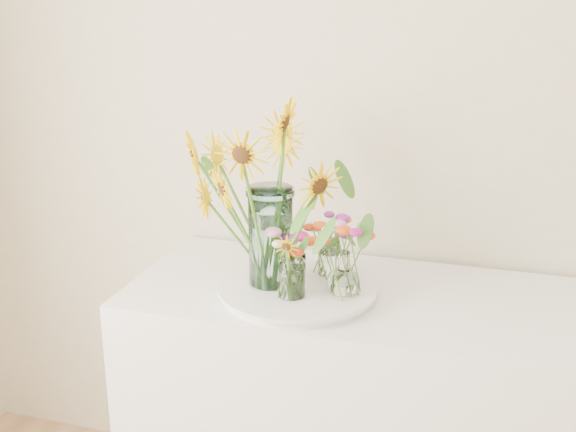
% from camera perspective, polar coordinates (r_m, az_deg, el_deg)
% --- Properties ---
extents(counter, '(1.40, 0.60, 0.90)m').
position_cam_1_polar(counter, '(2.32, 6.04, -16.31)').
color(counter, white).
rests_on(counter, ground_plane).
extents(tray, '(0.43, 0.43, 0.02)m').
position_cam_1_polar(tray, '(2.07, 0.75, -5.97)').
color(tray, white).
rests_on(tray, counter).
extents(mason_jar, '(0.16, 0.16, 0.29)m').
position_cam_1_polar(mason_jar, '(2.03, -1.39, -1.66)').
color(mason_jar, '#ABE2DF').
rests_on(mason_jar, tray).
extents(sunflower_bouquet, '(0.96, 0.96, 0.53)m').
position_cam_1_polar(sunflower_bouquet, '(2.00, -1.42, 1.58)').
color(sunflower_bouquet, yellow).
rests_on(sunflower_bouquet, tray).
extents(small_vase_a, '(0.08, 0.08, 0.13)m').
position_cam_1_polar(small_vase_a, '(1.98, 0.32, -4.79)').
color(small_vase_a, white).
rests_on(small_vase_a, tray).
extents(wildflower_posy_a, '(0.18, 0.18, 0.22)m').
position_cam_1_polar(wildflower_posy_a, '(1.96, 0.32, -3.58)').
color(wildflower_posy_a, '#F65715').
rests_on(wildflower_posy_a, tray).
extents(small_vase_b, '(0.11, 0.11, 0.13)m').
position_cam_1_polar(small_vase_b, '(2.00, 4.44, -4.54)').
color(small_vase_b, white).
rests_on(small_vase_b, tray).
extents(wildflower_posy_b, '(0.22, 0.22, 0.22)m').
position_cam_1_polar(wildflower_posy_b, '(1.98, 4.47, -3.34)').
color(wildflower_posy_b, '#F65715').
rests_on(wildflower_posy_b, tray).
extents(small_vase_c, '(0.07, 0.07, 0.11)m').
position_cam_1_polar(small_vase_c, '(2.13, 3.25, -3.31)').
color(small_vase_c, white).
rests_on(small_vase_c, tray).
extents(wildflower_posy_c, '(0.20, 0.20, 0.20)m').
position_cam_1_polar(wildflower_posy_c, '(2.12, 3.27, -2.18)').
color(wildflower_posy_c, '#F65715').
rests_on(wildflower_posy_c, tray).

